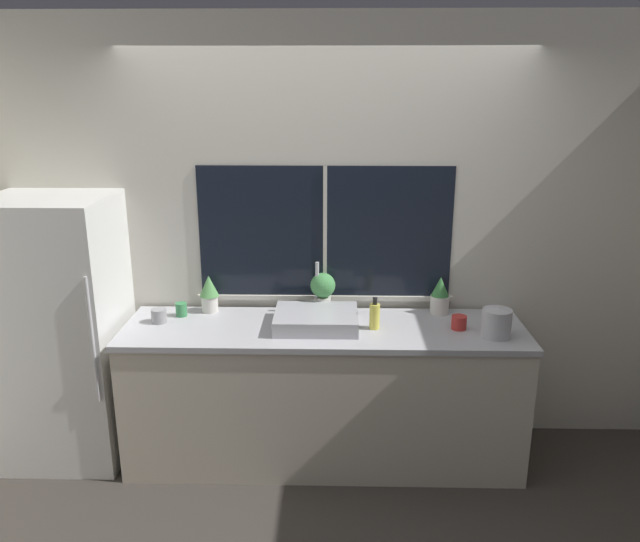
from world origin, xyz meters
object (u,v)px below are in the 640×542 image
Objects in this scene: mug_grey at (159,316)px; mug_red at (459,322)px; mug_green at (181,309)px; potted_plant_right at (440,296)px; soap_bottle at (375,316)px; potted_plant_left at (209,292)px; kettle at (497,322)px; sink at (316,319)px; potted_plant_center at (323,289)px; refrigerator at (61,330)px.

mug_red is (1.81, -0.06, -0.00)m from mug_grey.
mug_grey and mug_green have the same top height.
potted_plant_right reaches higher than soap_bottle.
potted_plant_right is at bearing 6.61° from mug_grey.
potted_plant_left is at bearing 170.27° from mug_red.
potted_plant_left is 0.35m from mug_grey.
mug_grey is 1.10× the size of mug_green.
kettle is (1.89, -0.29, 0.05)m from mug_green.
kettle is (1.04, -0.14, 0.04)m from sink.
potted_plant_left is 0.92× the size of potted_plant_center.
potted_plant_center is 1.08m from kettle.
potted_plant_right is 2.82× the size of mug_green.
potted_plant_left reaches higher than kettle.
mug_red is at bearing 149.39° from kettle.
mug_green is (-0.85, 0.15, -0.00)m from sink.
mug_grey is at bearing 178.03° from mug_red.
mug_red is (0.85, -0.02, -0.01)m from sink.
potted_plant_left reaches higher than soap_bottle.
potted_plant_right is at bearing 0.00° from potted_plant_center.
sink is at bearing 175.24° from soap_bottle.
sink is 5.32× the size of mug_grey.
refrigerator is 0.62m from mug_grey.
kettle is at bearing -12.28° from potted_plant_left.
potted_plant_left is 0.20m from mug_green.
kettle is (0.27, -0.38, -0.03)m from potted_plant_right.
potted_plant_right is 1.31× the size of kettle.
soap_bottle is 0.70m from kettle.
sink is 1.91× the size of potted_plant_center.
mug_grey is (-1.31, 0.07, -0.04)m from soap_bottle.
mug_green is (-0.89, -0.09, -0.11)m from potted_plant_center.
soap_bottle reaches higher than mug_green.
potted_plant_center is 1.41× the size of kettle.
potted_plant_right reaches higher than mug_grey.
sink is 1.05m from kettle.
refrigerator is 8.50× the size of soap_bottle.
mug_grey is 1.81m from mug_red.
kettle is (0.19, -0.11, 0.05)m from mug_red.
potted_plant_left is 2.65× the size of mug_red.
potted_plant_right is at bearing 17.18° from sink.
mug_grey is (0.61, 0.00, 0.10)m from refrigerator.
soap_bottle is at bearing -14.53° from potted_plant_left.
potted_plant_right is 2.66× the size of mug_red.
mug_red is at bearing -9.73° from potted_plant_left.
potted_plant_left is 2.56× the size of mug_grey.
mug_red is at bearing 0.56° from soap_bottle.
sink is at bearing -10.17° from mug_green.
sink is 0.73m from potted_plant_left.
sink is at bearing -162.82° from potted_plant_right.
soap_bottle is at bearing -179.44° from mug_red.
refrigerator is 6.89× the size of potted_plant_right.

